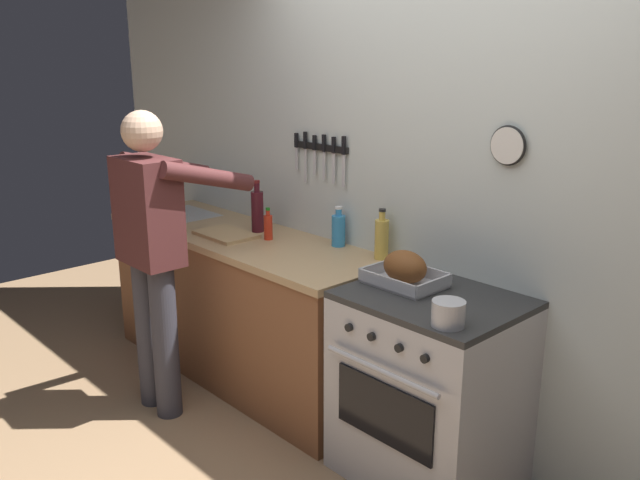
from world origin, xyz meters
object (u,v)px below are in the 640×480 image
at_px(saucepan, 448,313).
at_px(cutting_board, 226,234).
at_px(bottle_hot_sauce, 268,226).
at_px(bottle_cooking_oil, 382,238).
at_px(bottle_wine_red, 257,210).
at_px(person_cook, 154,245).
at_px(stove, 429,388).
at_px(roasting_pan, 405,270).
at_px(bottle_dish_soap, 338,230).

height_order(saucepan, cutting_board, saucepan).
bearing_deg(bottle_hot_sauce, saucepan, -10.41).
bearing_deg(cutting_board, bottle_cooking_oil, 20.00).
bearing_deg(bottle_wine_red, person_cook, -89.94).
xyz_separation_m(stove, roasting_pan, (-0.19, 0.02, 0.52)).
xyz_separation_m(roasting_pan, bottle_cooking_oil, (-0.34, 0.22, 0.04)).
bearing_deg(person_cook, cutting_board, -7.54).
distance_m(person_cook, bottle_wine_red, 0.70).
bearing_deg(person_cook, bottle_hot_sauce, -29.03).
distance_m(person_cook, bottle_dish_soap, 1.00).
height_order(cutting_board, bottle_dish_soap, bottle_dish_soap).
xyz_separation_m(bottle_cooking_oil, bottle_wine_red, (-0.87, -0.13, 0.02)).
bearing_deg(roasting_pan, stove, -7.06).
height_order(person_cook, bottle_wine_red, person_cook).
height_order(roasting_pan, bottle_hot_sauce, bottle_hot_sauce).
xyz_separation_m(roasting_pan, saucepan, (0.43, -0.24, -0.02)).
xyz_separation_m(person_cook, bottle_dish_soap, (0.55, 0.83, 0.04)).
height_order(saucepan, bottle_wine_red, bottle_wine_red).
distance_m(person_cook, roasting_pan, 1.36).
relative_size(stove, bottle_wine_red, 2.90).
bearing_deg(cutting_board, bottle_dish_soap, 29.58).
xyz_separation_m(person_cook, bottle_wine_red, (-0.00, 0.70, 0.08)).
xyz_separation_m(saucepan, bottle_wine_red, (-1.64, 0.33, 0.08)).
relative_size(bottle_dish_soap, bottle_wine_red, 0.72).
distance_m(saucepan, bottle_wine_red, 1.68).
bearing_deg(cutting_board, bottle_wine_red, 76.85).
bearing_deg(cutting_board, roasting_pan, 5.03).
xyz_separation_m(cutting_board, bottle_hot_sauce, (0.23, 0.14, 0.07)).
relative_size(stove, roasting_pan, 2.56).
distance_m(person_cook, saucepan, 1.68).
relative_size(bottle_cooking_oil, bottle_hot_sauce, 1.43).
bearing_deg(bottle_cooking_oil, saucepan, -31.18).
relative_size(person_cook, roasting_pan, 4.72).
xyz_separation_m(bottle_hot_sauce, bottle_wine_red, (-0.18, 0.06, 0.05)).
xyz_separation_m(saucepan, bottle_dish_soap, (-1.09, 0.47, 0.04)).
distance_m(bottle_cooking_oil, bottle_hot_sauce, 0.72).
height_order(saucepan, bottle_cooking_oil, bottle_cooking_oil).
bearing_deg(roasting_pan, bottle_wine_red, 175.78).
bearing_deg(saucepan, bottle_wine_red, 168.55).
height_order(cutting_board, bottle_hot_sauce, bottle_hot_sauce).
xyz_separation_m(bottle_dish_soap, bottle_wine_red, (-0.55, -0.14, 0.04)).
bearing_deg(saucepan, roasting_pan, 150.28).
relative_size(bottle_cooking_oil, bottle_dish_soap, 1.19).
distance_m(stove, bottle_hot_sauce, 1.33).
distance_m(cutting_board, bottle_cooking_oil, 0.98).
distance_m(roasting_pan, saucepan, 0.49).
distance_m(saucepan, cutting_board, 1.70).
relative_size(person_cook, cutting_board, 4.61).
xyz_separation_m(bottle_cooking_oil, bottle_hot_sauce, (-0.69, -0.20, -0.03)).
height_order(roasting_pan, bottle_cooking_oil, bottle_cooking_oil).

